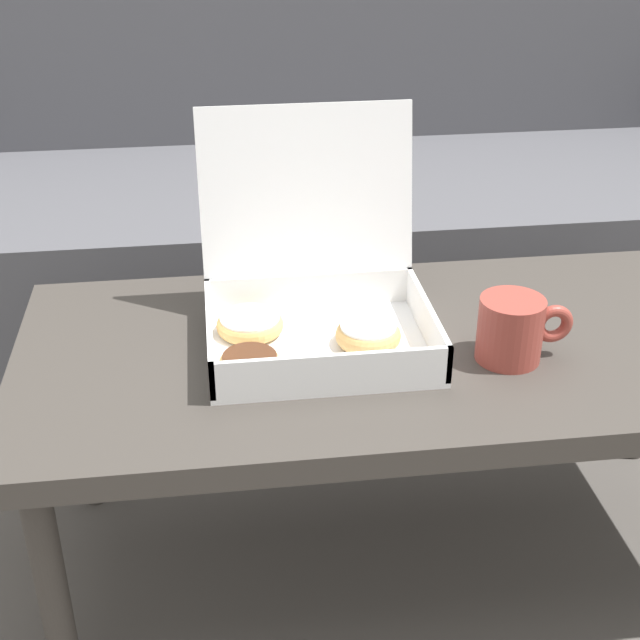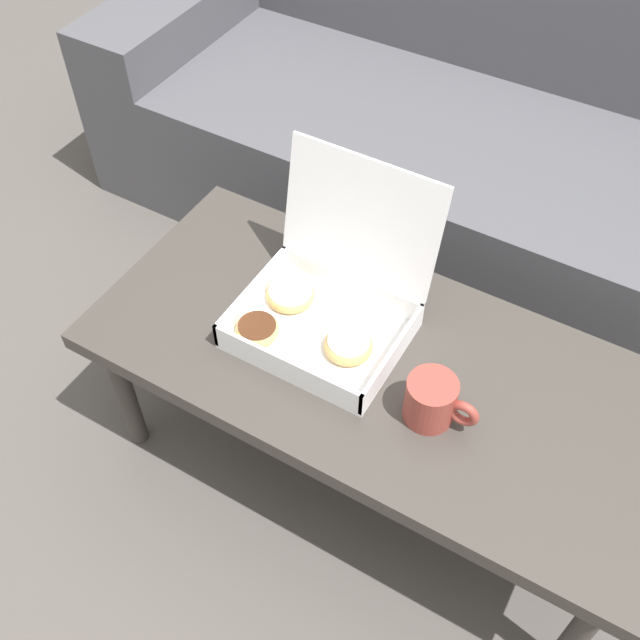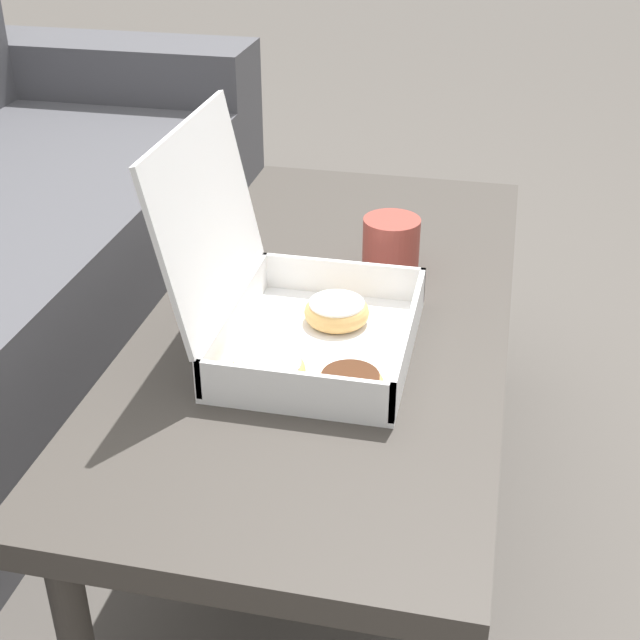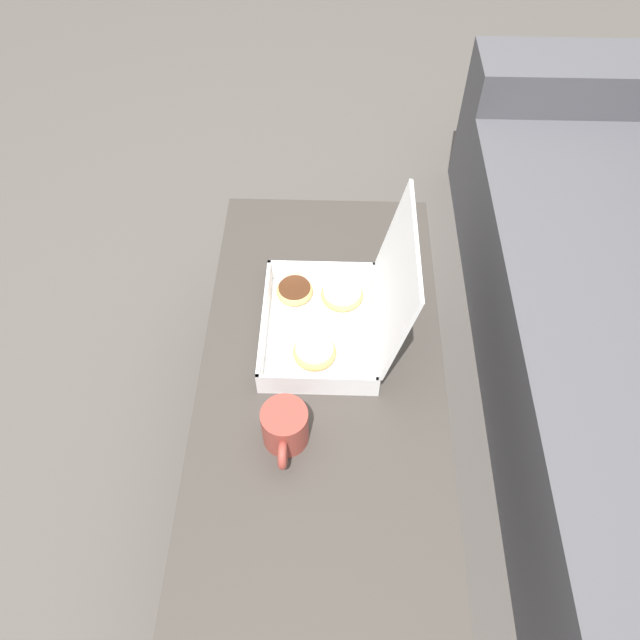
{
  "view_description": "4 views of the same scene",
  "coord_description": "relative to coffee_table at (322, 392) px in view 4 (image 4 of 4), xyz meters",
  "views": [
    {
      "loc": [
        -0.29,
        -1.28,
        1.11
      ],
      "look_at": [
        -0.14,
        -0.13,
        0.48
      ],
      "focal_mm": 50.0,
      "sensor_mm": 36.0,
      "label": 1
    },
    {
      "loc": [
        0.35,
        -0.96,
        1.62
      ],
      "look_at": [
        -0.14,
        -0.13,
        0.48
      ],
      "focal_mm": 42.0,
      "sensor_mm": 36.0,
      "label": 2
    },
    {
      "loc": [
        -1.22,
        -0.36,
        1.11
      ],
      "look_at": [
        -0.14,
        -0.13,
        0.48
      ],
      "focal_mm": 50.0,
      "sensor_mm": 36.0,
      "label": 3
    },
    {
      "loc": [
        0.73,
        -0.1,
        1.61
      ],
      "look_at": [
        -0.14,
        -0.13,
        0.48
      ],
      "focal_mm": 35.0,
      "sensor_mm": 36.0,
      "label": 4
    }
  ],
  "objects": [
    {
      "name": "ground_plane",
      "position": [
        0.0,
        0.12,
        -0.39
      ],
      "size": [
        12.0,
        12.0,
        0.0
      ],
      "primitive_type": "plane",
      "color": "#514C47"
    },
    {
      "name": "coffee_table",
      "position": [
        0.0,
        0.0,
        0.0
      ],
      "size": [
        1.19,
        0.55,
        0.43
      ],
      "color": "#3D3833",
      "rests_on": "ground_plane"
    },
    {
      "name": "pastry_box",
      "position": [
        -0.15,
        0.03,
        0.1
      ],
      "size": [
        0.34,
        0.32,
        0.33
      ],
      "color": "white",
      "rests_on": "coffee_table"
    },
    {
      "name": "coffee_mug",
      "position": [
        0.14,
        -0.07,
        0.09
      ],
      "size": [
        0.14,
        0.1,
        0.1
      ],
      "color": "#993D33",
      "rests_on": "coffee_table"
    }
  ]
}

